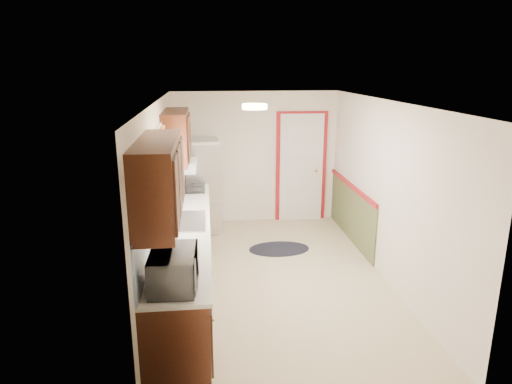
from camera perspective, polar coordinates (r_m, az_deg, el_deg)
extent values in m
cube|color=#CCB88F|center=(6.41, 2.37, -10.72)|extent=(3.20, 5.20, 0.12)
cube|color=white|center=(5.77, 2.64, 11.21)|extent=(3.20, 5.20, 0.12)
cube|color=white|center=(8.39, -0.08, 4.30)|extent=(3.20, 0.10, 2.40)
cube|color=white|center=(3.68, 8.46, -10.96)|extent=(3.20, 0.10, 2.40)
cube|color=white|center=(5.94, -11.95, -0.76)|extent=(0.10, 5.20, 2.40)
cube|color=white|center=(6.37, 15.95, 0.07)|extent=(0.10, 5.20, 2.40)
cube|color=#37170C|center=(5.89, -8.88, -8.52)|extent=(0.60, 4.00, 0.90)
cube|color=silver|center=(5.72, -8.93, -4.21)|extent=(0.63, 4.00, 0.04)
cube|color=#5BA3DE|center=(5.65, -12.12, -1.46)|extent=(0.02, 4.00, 0.55)
cube|color=#37170C|center=(4.23, -12.06, 1.39)|extent=(0.35, 1.40, 0.75)
cube|color=#37170C|center=(6.87, -9.93, 6.86)|extent=(0.35, 1.20, 0.75)
cube|color=white|center=(5.65, -12.23, 2.77)|extent=(0.02, 1.00, 0.90)
cube|color=#CE4A26|center=(5.58, -11.97, 6.29)|extent=(0.05, 1.12, 0.24)
cube|color=#B7B7BC|center=(5.81, -8.95, -3.64)|extent=(0.52, 0.82, 0.02)
cube|color=white|center=(7.00, -9.33, 3.29)|extent=(0.45, 0.60, 0.15)
cube|color=maroon|center=(8.53, 5.64, 3.05)|extent=(0.94, 0.05, 2.08)
cube|color=white|center=(8.51, 5.67, 3.01)|extent=(0.80, 0.04, 2.00)
cube|color=#505731|center=(7.79, 11.81, -2.62)|extent=(0.02, 2.30, 0.90)
cube|color=maroon|center=(7.66, 11.91, 0.72)|extent=(0.04, 2.30, 0.06)
cylinder|color=#FFD88C|center=(5.53, -0.17, 10.63)|extent=(0.30, 0.30, 0.06)
imported|color=white|center=(4.11, -10.23, -9.02)|extent=(0.35, 0.61, 0.41)
cube|color=#B7B7BC|center=(7.99, -7.02, 0.78)|extent=(0.73, 0.69, 1.63)
cylinder|color=black|center=(7.68, -8.71, -0.53)|extent=(0.02, 0.02, 1.14)
ellipsoid|color=black|center=(7.35, 2.90, -7.11)|extent=(0.98, 0.65, 0.01)
cube|color=black|center=(7.33, -8.43, 0.48)|extent=(0.52, 0.62, 0.02)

